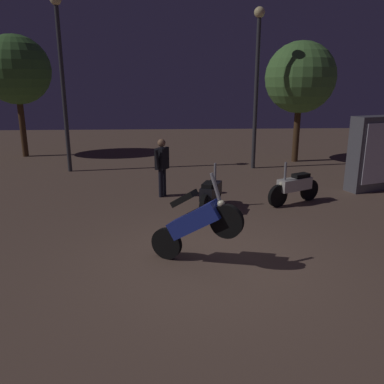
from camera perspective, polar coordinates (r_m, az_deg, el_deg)
ground_plane at (r=6.81m, az=2.89°, el=-10.43°), size 40.00×40.00×0.00m
motorcycle_blue_foreground at (r=6.51m, az=0.43°, el=-4.54°), size 1.51×0.88×1.63m
motorcycle_black_parked_left at (r=9.32m, az=2.77°, el=-0.25°), size 0.69×1.58×1.11m
motorcycle_white_parked_right at (r=10.26m, az=14.70°, el=0.73°), size 1.52×0.86×1.11m
person_rider_beside at (r=10.49m, az=-4.39°, el=4.25°), size 0.40×0.62×1.56m
streetlamp_near at (r=14.08m, az=9.45°, el=17.06°), size 0.36×0.36×5.38m
streetlamp_far at (r=14.03m, az=-18.49°, el=17.14°), size 0.36×0.36×5.66m
tree_left_bg at (r=17.66m, az=-24.23°, el=15.86°), size 2.69×2.69×4.81m
tree_center_bg at (r=15.68m, az=15.49°, el=15.71°), size 2.61×2.61×4.47m
kiosk_billboard at (r=12.26m, az=25.17°, el=5.08°), size 1.68×0.98×2.10m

